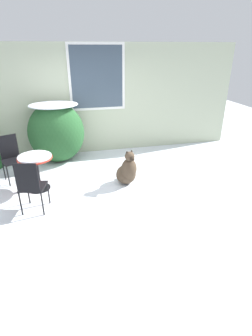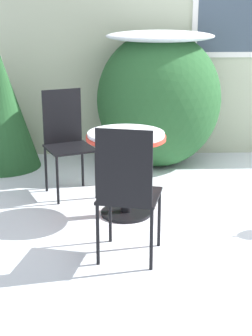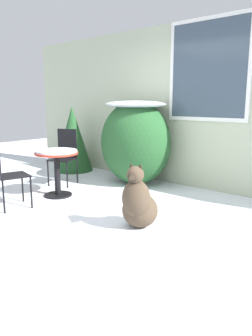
# 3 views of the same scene
# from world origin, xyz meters

# --- Properties ---
(house_wall) EXTENTS (8.00, 0.10, 2.70)m
(house_wall) POSITION_xyz_m (0.02, 2.20, 1.39)
(house_wall) COLOR #B2BC9E
(house_wall) RESTS_ON ground_plane
(shrub_left) EXTENTS (1.32, 1.04, 1.44)m
(shrub_left) POSITION_xyz_m (-0.76, 1.70, 0.76)
(shrub_left) COLOR #235128
(shrub_left) RESTS_ON ground_plane
(evergreen_bush) EXTENTS (0.80, 0.80, 1.33)m
(evergreen_bush) POSITION_xyz_m (-2.44, 1.71, 0.67)
(evergreen_bush) COLOR #235128
(evergreen_bush) RESTS_ON ground_plane
(patio_table) EXTENTS (0.65, 0.65, 0.71)m
(patio_table) POSITION_xyz_m (-1.15, 0.32, 0.54)
(patio_table) COLOR black
(patio_table) RESTS_ON ground_plane
(patio_chair_near_table) EXTENTS (0.52, 0.52, 0.96)m
(patio_chair_near_table) POSITION_xyz_m (-1.68, 0.88, 0.52)
(patio_chair_near_table) COLOR black
(patio_chair_near_table) RESTS_ON ground_plane
(patio_chair_far_side) EXTENTS (0.48, 0.48, 0.96)m
(patio_chair_far_side) POSITION_xyz_m (-1.17, -0.49, 0.52)
(patio_chair_far_side) COLOR black
(patio_chair_far_side) RESTS_ON ground_plane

